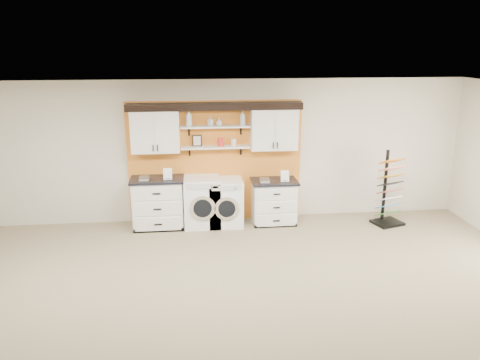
{
  "coord_description": "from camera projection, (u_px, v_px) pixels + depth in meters",
  "views": [
    {
      "loc": [
        -0.47,
        -5.0,
        3.45
      ],
      "look_at": [
        0.31,
        2.3,
        1.3
      ],
      "focal_mm": 35.0,
      "sensor_mm": 36.0,
      "label": 1
    }
  ],
  "objects": [
    {
      "name": "soap_bottle_c",
      "position": [
        219.0,
        122.0,
        8.85
      ],
      "size": [
        0.15,
        0.15,
        0.15
      ],
      "primitive_type": "imported",
      "rotation": [
        0.0,
        0.0,
        1.15
      ],
      "color": "silver",
      "rests_on": "shelf_upper"
    },
    {
      "name": "floor",
      "position": [
        235.0,
        333.0,
        5.79
      ],
      "size": [
        10.0,
        10.0,
        0.0
      ],
      "primitive_type": "plane",
      "color": "#857559",
      "rests_on": "ground"
    },
    {
      "name": "upper_cabinet_left",
      "position": [
        155.0,
        130.0,
        8.76
      ],
      "size": [
        0.9,
        0.35,
        0.84
      ],
      "color": "white",
      "rests_on": "wall_back"
    },
    {
      "name": "shelf_upper",
      "position": [
        215.0,
        126.0,
        8.87
      ],
      "size": [
        1.32,
        0.28,
        0.03
      ],
      "primitive_type": "cube",
      "color": "white",
      "rests_on": "wall_back"
    },
    {
      "name": "sample_rack",
      "position": [
        388.0,
        200.0,
        9.17
      ],
      "size": [
        0.64,
        0.59,
        1.47
      ],
      "rotation": [
        0.0,
        0.0,
        0.3
      ],
      "color": "black",
      "rests_on": "floor"
    },
    {
      "name": "shelf_lower",
      "position": [
        216.0,
        147.0,
        8.98
      ],
      "size": [
        1.32,
        0.28,
        0.03
      ],
      "primitive_type": "cube",
      "color": "white",
      "rests_on": "wall_back"
    },
    {
      "name": "canister_cream",
      "position": [
        234.0,
        142.0,
        8.99
      ],
      "size": [
        0.1,
        0.1,
        0.14
      ],
      "primitive_type": "cylinder",
      "color": "silver",
      "rests_on": "shelf_lower"
    },
    {
      "name": "dryer",
      "position": [
        225.0,
        202.0,
        9.15
      ],
      "size": [
        0.66,
        0.71,
        0.92
      ],
      "color": "white",
      "rests_on": "floor"
    },
    {
      "name": "base_cabinet_left",
      "position": [
        158.0,
        203.0,
        9.01
      ],
      "size": [
        1.01,
        0.66,
        0.99
      ],
      "color": "white",
      "rests_on": "floor"
    },
    {
      "name": "crown_molding",
      "position": [
        215.0,
        105.0,
        8.77
      ],
      "size": [
        3.3,
        0.41,
        0.13
      ],
      "color": "black",
      "rests_on": "wall_back"
    },
    {
      "name": "picture_frame",
      "position": [
        197.0,
        141.0,
        8.96
      ],
      "size": [
        0.18,
        0.02,
        0.22
      ],
      "color": "black",
      "rests_on": "shelf_lower"
    },
    {
      "name": "wall_back",
      "position": [
        215.0,
        151.0,
        9.21
      ],
      "size": [
        10.0,
        0.0,
        10.0
      ],
      "primitive_type": "plane",
      "rotation": [
        1.57,
        0.0,
        0.0
      ],
      "color": "beige",
      "rests_on": "floor"
    },
    {
      "name": "canister_red",
      "position": [
        221.0,
        142.0,
        8.97
      ],
      "size": [
        0.11,
        0.11,
        0.16
      ],
      "primitive_type": "cylinder",
      "color": "red",
      "rests_on": "shelf_lower"
    },
    {
      "name": "soap_bottle_b",
      "position": [
        210.0,
        121.0,
        8.83
      ],
      "size": [
        0.12,
        0.12,
        0.18
      ],
      "primitive_type": "imported",
      "rotation": [
        0.0,
        0.0,
        0.75
      ],
      "color": "silver",
      "rests_on": "shelf_upper"
    },
    {
      "name": "accent_panel",
      "position": [
        215.0,
        162.0,
        9.23
      ],
      "size": [
        3.4,
        0.07,
        2.4
      ],
      "primitive_type": "cube",
      "color": "orange",
      "rests_on": "wall_back"
    },
    {
      "name": "upper_cabinet_right",
      "position": [
        274.0,
        128.0,
        8.99
      ],
      "size": [
        0.9,
        0.35,
        0.84
      ],
      "color": "white",
      "rests_on": "wall_back"
    },
    {
      "name": "soap_bottle_d",
      "position": [
        243.0,
        118.0,
        8.88
      ],
      "size": [
        0.16,
        0.16,
        0.29
      ],
      "primitive_type": "imported",
      "rotation": [
        0.0,
        0.0,
        -0.84
      ],
      "color": "silver",
      "rests_on": "shelf_upper"
    },
    {
      "name": "soap_bottle_a",
      "position": [
        189.0,
        118.0,
        8.77
      ],
      "size": [
        0.13,
        0.13,
        0.32
      ],
      "primitive_type": "imported",
      "rotation": [
        0.0,
        0.0,
        1.49
      ],
      "color": "silver",
      "rests_on": "shelf_upper"
    },
    {
      "name": "washer",
      "position": [
        202.0,
        202.0,
        9.09
      ],
      "size": [
        0.7,
        0.71,
        0.97
      ],
      "color": "white",
      "rests_on": "floor"
    },
    {
      "name": "ceiling",
      "position": [
        234.0,
        106.0,
        5.0
      ],
      "size": [
        10.0,
        10.0,
        0.0
      ],
      "primitive_type": "plane",
      "rotation": [
        3.14,
        0.0,
        0.0
      ],
      "color": "white",
      "rests_on": "wall_back"
    },
    {
      "name": "base_cabinet_right",
      "position": [
        274.0,
        201.0,
        9.25
      ],
      "size": [
        0.9,
        0.66,
        0.88
      ],
      "color": "white",
      "rests_on": "floor"
    }
  ]
}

